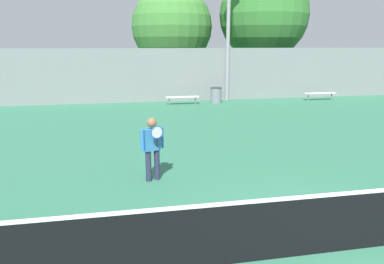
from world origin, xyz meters
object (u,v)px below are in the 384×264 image
Objects in this scene: bench_courtside_far at (320,93)px; trash_bin at (216,95)px; bench_courtside_near at (182,97)px; tennis_player at (152,145)px; tree_green_tall at (264,15)px; tennis_net at (331,223)px; tree_green_broad at (172,27)px.

trash_bin is at bearing 177.67° from bench_courtside_far.
bench_courtside_near is at bearing -172.62° from trash_bin.
tennis_player is 0.19× the size of tree_green_tall.
tennis_net is 7.10× the size of tennis_player.
tennis_player is 1.78× the size of trash_bin.
tennis_net is 22.71m from tree_green_tall.
trash_bin is at bearing -131.94° from tree_green_tall.
tree_green_tall reaches higher than bench_courtside_far.
trash_bin is at bearing -77.62° from tree_green_broad.
bench_courtside_near is at bearing 88.76° from tennis_net.
bench_courtside_near is 8.11m from tree_green_broad.
tree_green_broad is (0.51, 7.00, 4.06)m from bench_courtside_near.
tree_green_tall is (9.63, 17.18, 4.35)m from tennis_player.
tennis_net is 6.06× the size of bench_courtside_near.
bench_courtside_near is 8.34m from bench_courtside_far.
tree_green_tall is (-1.48, 5.67, 4.85)m from bench_courtside_far.
bench_courtside_near is 0.96× the size of bench_courtside_far.
tree_green_tall reaches higher than tennis_net.
tree_green_broad reaches higher than tennis_net.
tennis_net is 15.77m from trash_bin.
tennis_player is at bearing -100.08° from tree_green_broad.
bench_courtside_near is 0.22× the size of tree_green_tall.
tree_green_broad reaches higher than trash_bin.
tree_green_tall is at bearing -11.86° from tree_green_broad.
bench_courtside_far is at bearing -41.83° from tree_green_broad.
tennis_player is 11.85m from bench_courtside_near.
bench_courtside_far is 11.26m from tree_green_broad.
tree_green_broad is at bearing 87.83° from tennis_net.
tennis_player is 0.21× the size of tree_green_broad.
tree_green_broad reaches higher than bench_courtside_near.
tennis_player is (-2.45, 3.83, 0.38)m from tennis_net.
tree_green_tall is at bearing 104.64° from bench_courtside_far.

